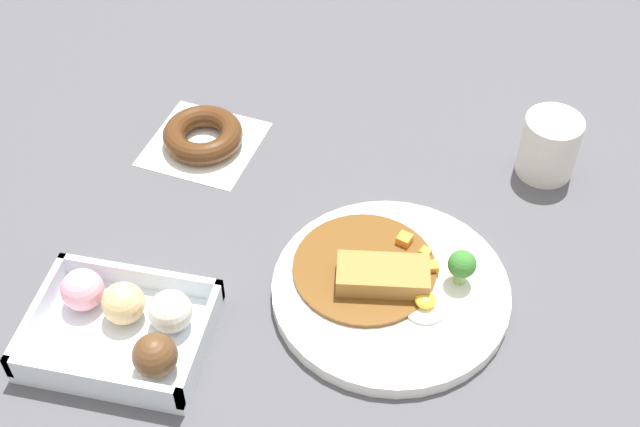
{
  "coord_description": "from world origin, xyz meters",
  "views": [
    {
      "loc": [
        -0.14,
        0.62,
        0.8
      ],
      "look_at": [
        0.01,
        -0.09,
        0.03
      ],
      "focal_mm": 48.1,
      "sensor_mm": 36.0,
      "label": 1
    }
  ],
  "objects_px": {
    "curry_plate": "(390,285)",
    "donut_box": "(126,325)",
    "coffee_mug": "(549,146)",
    "chocolate_ring_donut": "(203,136)"
  },
  "relations": [
    {
      "from": "donut_box",
      "to": "coffee_mug",
      "type": "bearing_deg",
      "value": -140.07
    },
    {
      "from": "curry_plate",
      "to": "coffee_mug",
      "type": "bearing_deg",
      "value": -124.43
    },
    {
      "from": "curry_plate",
      "to": "coffee_mug",
      "type": "height_order",
      "value": "coffee_mug"
    },
    {
      "from": "chocolate_ring_donut",
      "to": "coffee_mug",
      "type": "relative_size",
      "value": 1.9
    },
    {
      "from": "curry_plate",
      "to": "donut_box",
      "type": "height_order",
      "value": "curry_plate"
    },
    {
      "from": "curry_plate",
      "to": "donut_box",
      "type": "xyz_separation_m",
      "value": [
        0.28,
        0.13,
        0.01
      ]
    },
    {
      "from": "coffee_mug",
      "to": "chocolate_ring_donut",
      "type": "bearing_deg",
      "value": 5.57
    },
    {
      "from": "chocolate_ring_donut",
      "to": "coffee_mug",
      "type": "distance_m",
      "value": 0.46
    },
    {
      "from": "donut_box",
      "to": "chocolate_ring_donut",
      "type": "height_order",
      "value": "donut_box"
    },
    {
      "from": "curry_plate",
      "to": "chocolate_ring_donut",
      "type": "bearing_deg",
      "value": -34.91
    }
  ]
}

